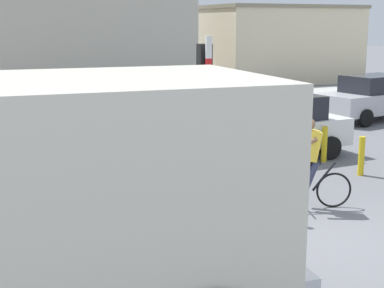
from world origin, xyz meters
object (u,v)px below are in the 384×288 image
at_px(car_red_near, 273,126).
at_px(bollard_far, 324,144).
at_px(truck_foreground, 13,206).
at_px(bollard_near, 361,156).
at_px(traffic_light_pole, 207,98).
at_px(cyclist, 308,164).
at_px(car_far_side, 372,97).
at_px(car_white_mid, 95,110).

bearing_deg(car_red_near, bollard_far, -44.42).
distance_m(truck_foreground, bollard_near, 9.32).
relative_size(traffic_light_pole, car_red_near, 0.78).
bearing_deg(traffic_light_pole, cyclist, -26.67).
height_order(traffic_light_pole, car_far_side, traffic_light_pole).
height_order(cyclist, car_white_mid, cyclist).
relative_size(cyclist, bollard_near, 1.91).
bearing_deg(traffic_light_pole, truck_foreground, -135.14).
distance_m(car_far_side, bollard_near, 8.01).
xyz_separation_m(cyclist, traffic_light_pole, (-1.69, 0.85, 1.20)).
bearing_deg(cyclist, car_red_near, 67.97).
relative_size(cyclist, traffic_light_pole, 0.54).
bearing_deg(car_red_near, bollard_near, -67.84).
xyz_separation_m(traffic_light_pole, bollard_far, (4.20, 2.07, -1.62)).
bearing_deg(car_white_mid, cyclist, -77.20).
xyz_separation_m(car_white_mid, bollard_near, (4.43, -6.95, -0.37)).
relative_size(cyclist, bollard_far, 1.91).
height_order(traffic_light_pole, car_white_mid, traffic_light_pole).
bearing_deg(car_far_side, car_white_mid, 174.25).
height_order(truck_foreground, traffic_light_pole, traffic_light_pole).
height_order(traffic_light_pole, bollard_near, traffic_light_pole).
distance_m(traffic_light_pole, bollard_near, 4.55).
bearing_deg(cyclist, car_far_side, 43.70).
relative_size(car_red_near, car_white_mid, 1.02).
bearing_deg(cyclist, car_white_mid, 102.80).
bearing_deg(bollard_near, cyclist, -148.81).
bearing_deg(truck_foreground, bollard_far, 36.25).
bearing_deg(cyclist, bollard_near, 31.19).
relative_size(cyclist, car_white_mid, 0.43).
xyz_separation_m(truck_foreground, cyclist, (5.56, 3.00, -0.80)).
height_order(car_white_mid, car_far_side, same).
relative_size(truck_foreground, bollard_far, 6.18).
distance_m(bollard_near, bollard_far, 1.40).
bearing_deg(bollard_far, bollard_near, -90.00).
relative_size(traffic_light_pole, bollard_far, 3.56).
bearing_deg(bollard_far, traffic_light_pole, -153.80).
distance_m(truck_foreground, car_white_mid, 12.06).
height_order(cyclist, bollard_far, cyclist).
bearing_deg(cyclist, truck_foreground, -151.68).
bearing_deg(traffic_light_pole, car_white_mid, 91.74).
relative_size(traffic_light_pole, car_white_mid, 0.79).
bearing_deg(car_white_mid, car_red_near, -53.02).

